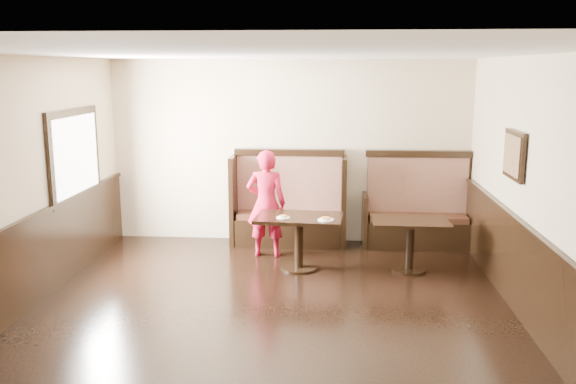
# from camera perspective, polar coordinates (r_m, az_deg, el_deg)

# --- Properties ---
(ground) EXTENTS (7.00, 7.00, 0.00)m
(ground) POSITION_cam_1_polar(r_m,az_deg,el_deg) (6.40, -2.16, -13.06)
(ground) COLOR black
(ground) RESTS_ON ground
(room_shell) EXTENTS (7.00, 7.00, 7.00)m
(room_shell) POSITION_cam_1_polar(r_m,az_deg,el_deg) (6.46, -4.57, -6.50)
(room_shell) COLOR beige
(room_shell) RESTS_ON ground
(booth_main) EXTENTS (1.75, 0.72, 1.45)m
(booth_main) POSITION_cam_1_polar(r_m,az_deg,el_deg) (9.35, 0.06, -1.68)
(booth_main) COLOR black
(booth_main) RESTS_ON ground
(booth_neighbor) EXTENTS (1.65, 0.72, 1.45)m
(booth_neighbor) POSITION_cam_1_polar(r_m,az_deg,el_deg) (9.43, 11.97, -2.12)
(booth_neighbor) COLOR black
(booth_neighbor) RESTS_ON ground
(table_main) EXTENTS (1.19, 0.79, 0.73)m
(table_main) POSITION_cam_1_polar(r_m,az_deg,el_deg) (8.15, 1.03, -3.45)
(table_main) COLOR black
(table_main) RESTS_ON ground
(table_neighbor) EXTENTS (1.01, 0.66, 0.70)m
(table_neighbor) POSITION_cam_1_polar(r_m,az_deg,el_deg) (8.25, 11.37, -3.77)
(table_neighbor) COLOR black
(table_neighbor) RESTS_ON ground
(child) EXTENTS (0.56, 0.37, 1.54)m
(child) POSITION_cam_1_polar(r_m,az_deg,el_deg) (8.68, -2.05, -1.08)
(child) COLOR red
(child) RESTS_ON ground
(pizza_plate_left) EXTENTS (0.18, 0.18, 0.03)m
(pizza_plate_left) POSITION_cam_1_polar(r_m,az_deg,el_deg) (8.02, -0.44, -2.34)
(pizza_plate_left) COLOR white
(pizza_plate_left) RESTS_ON table_main
(pizza_plate_right) EXTENTS (0.21, 0.21, 0.04)m
(pizza_plate_right) POSITION_cam_1_polar(r_m,az_deg,el_deg) (7.90, 3.56, -2.56)
(pizza_plate_right) COLOR white
(pizza_plate_right) RESTS_ON table_main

